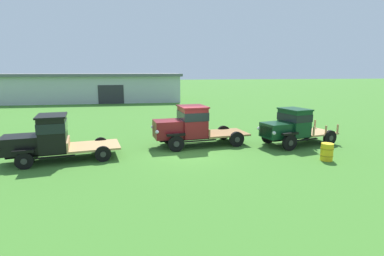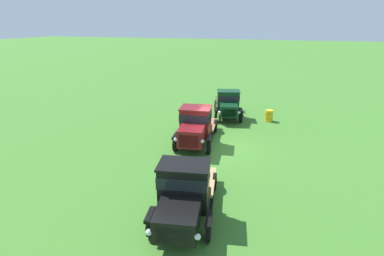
{
  "view_description": "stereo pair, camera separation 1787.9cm",
  "coord_description": "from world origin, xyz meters",
  "px_view_note": "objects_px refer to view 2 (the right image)",
  "views": [
    {
      "loc": [
        -2.32,
        -15.14,
        4.32
      ],
      "look_at": [
        0.36,
        1.7,
        1.0
      ],
      "focal_mm": 28.0,
      "sensor_mm": 36.0,
      "label": 1
    },
    {
      "loc": [
        -15.7,
        -3.58,
        6.97
      ],
      "look_at": [
        0.36,
        1.7,
        1.0
      ],
      "focal_mm": 28.0,
      "sensor_mm": 36.0,
      "label": 2
    }
  ],
  "objects_px": {
    "vintage_truck_foreground_near": "(184,193)",
    "vintage_truck_second_in_line": "(195,126)",
    "oil_drum_beside_row": "(269,116)",
    "vintage_truck_midrow_center": "(228,104)"
  },
  "relations": [
    {
      "from": "vintage_truck_second_in_line",
      "to": "oil_drum_beside_row",
      "type": "bearing_deg",
      "value": -31.95
    },
    {
      "from": "vintage_truck_foreground_near",
      "to": "vintage_truck_second_in_line",
      "type": "height_order",
      "value": "vintage_truck_second_in_line"
    },
    {
      "from": "vintage_truck_second_in_line",
      "to": "vintage_truck_midrow_center",
      "type": "xyz_separation_m",
      "value": [
        5.84,
        -0.76,
        -0.09
      ]
    },
    {
      "from": "vintage_truck_second_in_line",
      "to": "oil_drum_beside_row",
      "type": "relative_size",
      "value": 6.72
    },
    {
      "from": "vintage_truck_foreground_near",
      "to": "vintage_truck_second_in_line",
      "type": "bearing_deg",
      "value": 14.24
    },
    {
      "from": "vintage_truck_foreground_near",
      "to": "vintage_truck_midrow_center",
      "type": "relative_size",
      "value": 1.13
    },
    {
      "from": "vintage_truck_midrow_center",
      "to": "oil_drum_beside_row",
      "type": "relative_size",
      "value": 5.81
    },
    {
      "from": "vintage_truck_foreground_near",
      "to": "vintage_truck_midrow_center",
      "type": "bearing_deg",
      "value": 4.53
    },
    {
      "from": "vintage_truck_foreground_near",
      "to": "oil_drum_beside_row",
      "type": "distance_m",
      "value": 13.33
    },
    {
      "from": "vintage_truck_second_in_line",
      "to": "vintage_truck_foreground_near",
      "type": "bearing_deg",
      "value": -165.76
    }
  ]
}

